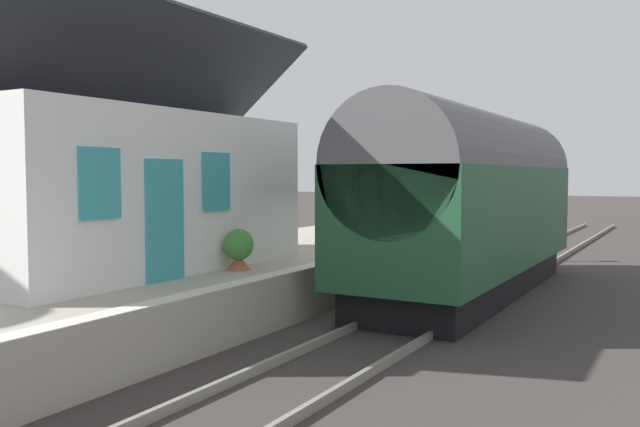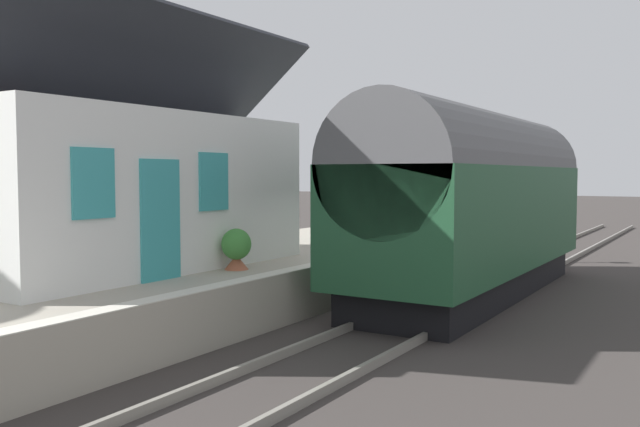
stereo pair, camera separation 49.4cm
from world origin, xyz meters
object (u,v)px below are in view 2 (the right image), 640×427
(bench_near_building, at_px, (343,223))
(station_sign_board, at_px, (409,197))
(planter_by_door, at_px, (431,225))
(planter_bench_left, at_px, (236,249))
(station_building, at_px, (114,184))
(lamp_post_platform, at_px, (452,158))
(train, at_px, (474,200))
(planter_edge_far, at_px, (376,214))

(bench_near_building, xyz_separation_m, station_sign_board, (1.64, -1.27, 0.71))
(planter_by_door, bearing_deg, planter_bench_left, 177.96)
(station_building, height_order, planter_bench_left, station_building)
(planter_by_door, distance_m, station_sign_board, 1.43)
(station_building, bearing_deg, lamp_post_platform, -14.69)
(train, xyz_separation_m, planter_by_door, (3.98, 2.69, -0.95))
(bench_near_building, bearing_deg, train, -106.58)
(station_building, height_order, lamp_post_platform, station_building)
(planter_edge_far, bearing_deg, train, -137.38)
(planter_by_door, bearing_deg, planter_edge_far, 53.57)
(planter_bench_left, xyz_separation_m, planter_edge_far, (11.20, 2.69, -0.00))
(planter_bench_left, distance_m, lamp_post_platform, 10.43)
(planter_by_door, distance_m, planter_edge_far, 3.75)
(station_building, xyz_separation_m, planter_edge_far, (12.07, 0.28, -1.24))
(train, xyz_separation_m, planter_edge_far, (6.20, 5.70, -0.83))
(planter_edge_far, distance_m, station_sign_board, 4.37)
(bench_near_building, bearing_deg, planter_edge_far, 16.64)
(planter_by_door, distance_m, lamp_post_platform, 2.44)
(planter_bench_left, height_order, planter_edge_far, same)
(bench_near_building, height_order, station_sign_board, station_sign_board)
(bench_near_building, height_order, lamp_post_platform, lamp_post_platform)
(lamp_post_platform, bearing_deg, train, -154.33)
(planter_edge_far, bearing_deg, station_building, -178.67)
(bench_near_building, xyz_separation_m, lamp_post_platform, (3.97, -1.71, 1.90))
(lamp_post_platform, height_order, station_sign_board, lamp_post_platform)
(planter_by_door, bearing_deg, station_sign_board, 166.33)
(planter_edge_far, height_order, lamp_post_platform, lamp_post_platform)
(station_building, height_order, bench_near_building, station_building)
(train, relative_size, planter_by_door, 10.85)
(station_building, bearing_deg, train, -42.74)
(planter_by_door, height_order, lamp_post_platform, lamp_post_platform)
(train, bearing_deg, station_building, 137.26)
(bench_near_building, bearing_deg, station_sign_board, -37.81)
(train, relative_size, planter_edge_far, 12.64)
(planter_edge_far, xyz_separation_m, station_sign_board, (-3.30, -2.75, 0.78))
(station_sign_board, bearing_deg, planter_bench_left, 179.58)
(train, height_order, planter_bench_left, train)
(train, xyz_separation_m, bench_near_building, (1.26, 4.23, -0.76))
(planter_bench_left, distance_m, planter_edge_far, 11.52)
(train, height_order, planter_edge_far, train)
(train, bearing_deg, station_sign_board, 45.51)
(planter_by_door, height_order, station_sign_board, station_sign_board)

